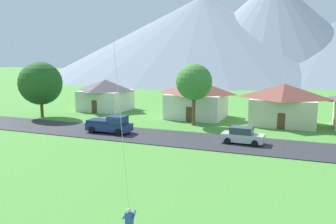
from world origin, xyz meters
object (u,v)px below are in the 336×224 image
at_px(tree_near_left, 40,83).
at_px(parked_car_silver_west_end, 243,136).
at_px(house_right_center, 106,94).
at_px(house_rightmost, 284,104).
at_px(tree_left_of_center, 194,82).
at_px(house_left_center, 197,98).
at_px(pickup_truck_navy_west_side, 110,124).

bearing_deg(tree_near_left, parked_car_silver_west_end, -9.64).
height_order(house_right_center, parked_car_silver_west_end, house_right_center).
relative_size(house_rightmost, tree_left_of_center, 1.09).
relative_size(house_right_center, tree_near_left, 0.95).
bearing_deg(parked_car_silver_west_end, house_rightmost, 75.48).
xyz_separation_m(house_rightmost, tree_left_of_center, (-10.63, -4.49, 2.80)).
bearing_deg(house_right_center, house_rightmost, -4.92).
height_order(house_left_center, parked_car_silver_west_end, house_left_center).
relative_size(house_left_center, parked_car_silver_west_end, 1.97).
xyz_separation_m(house_left_center, pickup_truck_navy_west_side, (-6.18, -13.56, -1.73)).
relative_size(house_rightmost, tree_near_left, 1.07).
xyz_separation_m(tree_near_left, tree_left_of_center, (22.19, 2.41, 0.62)).
relative_size(tree_left_of_center, parked_car_silver_west_end, 1.86).
distance_m(house_right_center, parked_car_silver_west_end, 28.64).
xyz_separation_m(parked_car_silver_west_end, pickup_truck_navy_west_side, (-15.02, -0.58, 0.19)).
xyz_separation_m(tree_near_left, parked_car_silver_west_end, (29.72, -5.05, -4.06)).
bearing_deg(house_right_center, tree_left_of_center, -21.81).
distance_m(parked_car_silver_west_end, pickup_truck_navy_west_side, 15.03).
bearing_deg(pickup_truck_navy_west_side, tree_left_of_center, 47.07).
bearing_deg(tree_left_of_center, house_right_center, 158.19).
relative_size(house_right_center, parked_car_silver_west_end, 1.79).
relative_size(tree_left_of_center, pickup_truck_navy_west_side, 1.50).
height_order(parked_car_silver_west_end, pickup_truck_navy_west_side, pickup_truck_navy_west_side).
bearing_deg(house_left_center, pickup_truck_navy_west_side, -114.50).
bearing_deg(tree_near_left, house_right_center, 61.79).
bearing_deg(parked_car_silver_west_end, house_left_center, 124.27).
distance_m(tree_near_left, pickup_truck_navy_west_side, 16.21).
distance_m(tree_left_of_center, pickup_truck_navy_west_side, 11.87).
relative_size(house_rightmost, pickup_truck_navy_west_side, 1.63).
height_order(tree_left_of_center, pickup_truck_navy_west_side, tree_left_of_center).
height_order(house_left_center, pickup_truck_navy_west_side, house_left_center).
xyz_separation_m(house_rightmost, tree_near_left, (-32.82, -6.90, 2.17)).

